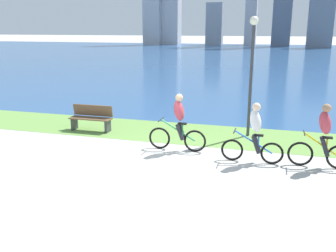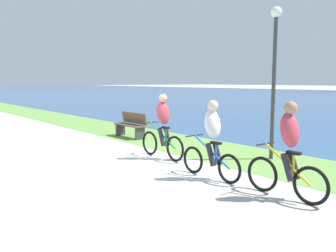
{
  "view_description": "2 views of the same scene",
  "coord_description": "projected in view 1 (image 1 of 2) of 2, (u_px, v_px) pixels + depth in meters",
  "views": [
    {
      "loc": [
        2.76,
        -9.1,
        3.55
      ],
      "look_at": [
        -0.13,
        0.87,
        0.8
      ],
      "focal_mm": 40.1,
      "sensor_mm": 36.0,
      "label": 1
    },
    {
      "loc": [
        7.37,
        -4.56,
        2.03
      ],
      "look_at": [
        -0.02,
        1.44,
        0.83
      ],
      "focal_mm": 38.04,
      "sensor_mm": 36.0,
      "label": 2
    }
  ],
  "objects": [
    {
      "name": "bay_water_surface",
      "position": [
        255.0,
        56.0,
        46.82
      ],
      "size": [
        300.0,
        70.36,
        0.0
      ],
      "primitive_type": "cube",
      "color": "#2D568C",
      "rests_on": "ground"
    },
    {
      "name": "cyclist_distant_rear",
      "position": [
        323.0,
        137.0,
        9.57
      ],
      "size": [
        1.61,
        0.52,
        1.69
      ],
      "color": "black",
      "rests_on": "ground"
    },
    {
      "name": "ground_plane",
      "position": [
        164.0,
        163.0,
        10.1
      ],
      "size": [
        300.0,
        300.0,
        0.0
      ],
      "primitive_type": "plane",
      "color": "#B2AFA8"
    },
    {
      "name": "grass_strip_bayside",
      "position": [
        189.0,
        133.0,
        12.91
      ],
      "size": [
        120.0,
        2.66,
        0.01
      ],
      "primitive_type": "cube",
      "color": "#6B9947",
      "rests_on": "ground"
    },
    {
      "name": "bench_near_path",
      "position": [
        91.0,
        118.0,
        13.18
      ],
      "size": [
        1.5,
        0.47,
        0.9
      ],
      "color": "brown",
      "rests_on": "ground"
    },
    {
      "name": "cyclist_trailing",
      "position": [
        254.0,
        133.0,
        9.94
      ],
      "size": [
        1.66,
        0.52,
        1.64
      ],
      "color": "black",
      "rests_on": "ground"
    },
    {
      "name": "lamppost_tall",
      "position": [
        252.0,
        59.0,
        12.0
      ],
      "size": [
        0.28,
        0.28,
        3.88
      ],
      "color": "#38383D",
      "rests_on": "ground"
    },
    {
      "name": "cyclist_lead",
      "position": [
        178.0,
        123.0,
        10.94
      ],
      "size": [
        1.74,
        0.52,
        1.7
      ],
      "color": "black",
      "rests_on": "ground"
    }
  ]
}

